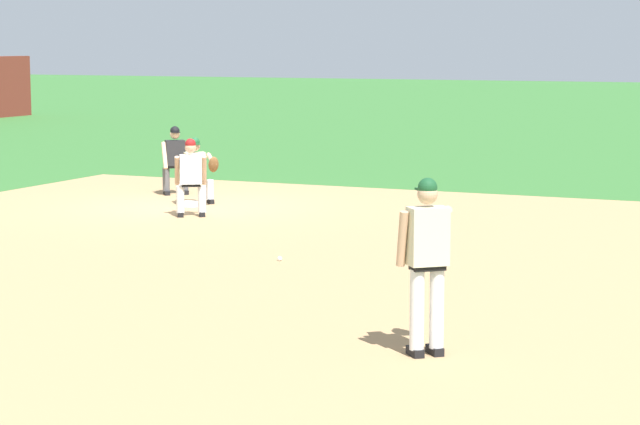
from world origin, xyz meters
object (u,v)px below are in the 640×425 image
object	(u,v)px
baseball	(280,259)
first_baseman	(197,168)
pitcher	(427,255)
first_base_bag	(190,204)
baserunner	(191,174)
umpire	(175,158)

from	to	relation	value
baseball	first_baseman	xyz separation A→B (m)	(5.18, 4.32, 0.69)
pitcher	first_baseman	distance (m)	12.59
first_base_bag	baserunner	distance (m)	1.66
baseball	first_baseman	distance (m)	6.78
baseball	pitcher	xyz separation A→B (m)	(-4.43, -3.82, 1.02)
first_base_bag	baserunner	size ratio (longest dim) A/B	0.26
baserunner	first_base_bag	bearing A→B (deg)	30.83
baseball	first_base_bag	bearing A→B (deg)	41.56
baseball	first_baseman	world-z (taller)	first_baseman
first_baseman	umpire	size ratio (longest dim) A/B	0.92
first_baseman	baserunner	distance (m)	1.78
first_baseman	umpire	xyz separation A→B (m)	(1.22, 1.21, 0.06)
baseball	umpire	xyz separation A→B (m)	(6.40, 5.53, 0.76)
first_base_bag	pitcher	world-z (taller)	pitcher
umpire	first_base_bag	bearing A→B (deg)	-141.54
pitcher	umpire	size ratio (longest dim) A/B	1.27
first_base_bag	pitcher	distance (m)	12.38
first_baseman	baserunner	world-z (taller)	baserunner
first_base_bag	baseball	world-z (taller)	first_base_bag
baserunner	baseball	bearing A→B (deg)	-135.30
baseball	first_baseman	size ratio (longest dim) A/B	0.06
baserunner	umpire	distance (m)	3.45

